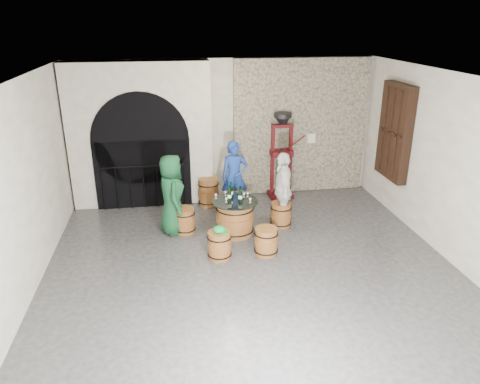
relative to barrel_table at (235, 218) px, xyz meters
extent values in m
plane|color=#2D2D2F|center=(0.09, -1.80, -0.35)|extent=(8.00, 8.00, 0.00)
plane|color=silver|center=(0.09, 2.20, 1.25)|extent=(8.00, 0.00, 8.00)
plane|color=silver|center=(-3.41, -1.80, 1.25)|extent=(0.00, 8.00, 8.00)
plane|color=silver|center=(3.59, -1.80, 1.25)|extent=(0.00, 8.00, 8.00)
plane|color=beige|center=(0.09, -1.80, 2.85)|extent=(8.00, 8.00, 0.00)
cube|color=#A09880|center=(1.89, 2.14, 1.25)|extent=(3.20, 0.12, 3.18)
cube|color=silver|center=(-1.81, 1.95, 1.25)|extent=(3.10, 0.50, 3.18)
cube|color=black|center=(-1.81, 1.69, 0.43)|extent=(2.10, 0.03, 1.55)
cylinder|color=black|center=(-1.81, 1.69, 1.20)|extent=(2.10, 0.03, 2.10)
cylinder|color=black|center=(-1.81, 1.62, 0.63)|extent=(1.79, 0.04, 0.04)
cylinder|color=black|center=(-2.70, 1.62, 0.14)|extent=(0.02, 0.02, 0.98)
cylinder|color=black|center=(-2.41, 1.62, 0.14)|extent=(0.02, 0.02, 0.98)
cylinder|color=black|center=(-2.11, 1.62, 0.14)|extent=(0.02, 0.02, 0.98)
cylinder|color=black|center=(-1.81, 1.62, 0.14)|extent=(0.02, 0.02, 0.98)
cylinder|color=black|center=(-1.51, 1.62, 0.14)|extent=(0.02, 0.02, 0.98)
cylinder|color=black|center=(-1.22, 1.62, 0.14)|extent=(0.02, 0.02, 0.98)
cylinder|color=black|center=(-0.92, 1.62, 0.14)|extent=(0.02, 0.02, 0.98)
cube|color=black|center=(3.48, 0.60, 1.45)|extent=(0.20, 1.10, 2.00)
cube|color=black|center=(3.43, 0.60, 1.45)|extent=(0.06, 0.88, 1.76)
cube|color=black|center=(3.46, 0.60, 1.45)|extent=(0.22, 0.92, 0.06)
cube|color=black|center=(3.46, 0.31, 1.45)|extent=(0.22, 0.06, 1.80)
cube|color=black|center=(3.46, 0.60, 1.45)|extent=(0.22, 0.06, 1.80)
cube|color=black|center=(3.46, 0.89, 1.45)|extent=(0.22, 0.06, 1.80)
cylinder|color=brown|center=(0.00, 0.00, -0.02)|extent=(0.70, 0.70, 0.66)
cylinder|color=brown|center=(0.00, 0.00, -0.02)|extent=(0.75, 0.75, 0.15)
torus|color=black|center=(0.00, 0.00, -0.24)|extent=(0.75, 0.75, 0.02)
torus|color=black|center=(0.00, 0.00, 0.21)|extent=(0.75, 0.75, 0.02)
cylinder|color=brown|center=(0.00, 0.00, 0.32)|extent=(0.72, 0.72, 0.02)
cylinder|color=black|center=(0.00, 0.00, 0.35)|extent=(0.91, 0.91, 0.01)
cylinder|color=brown|center=(-0.98, 0.23, -0.10)|extent=(0.40, 0.40, 0.49)
cylinder|color=brown|center=(-0.98, 0.23, -0.10)|extent=(0.43, 0.43, 0.11)
torus|color=black|center=(-0.98, 0.23, -0.27)|extent=(0.44, 0.44, 0.02)
torus|color=black|center=(-0.98, 0.23, 0.06)|extent=(0.44, 0.44, 0.02)
cylinder|color=brown|center=(-0.98, 0.23, 0.15)|extent=(0.41, 0.41, 0.02)
cylinder|color=brown|center=(0.14, 1.00, -0.10)|extent=(0.40, 0.40, 0.49)
cylinder|color=brown|center=(0.14, 1.00, -0.10)|extent=(0.43, 0.43, 0.11)
torus|color=black|center=(0.14, 1.00, -0.27)|extent=(0.44, 0.44, 0.02)
torus|color=black|center=(0.14, 1.00, 0.06)|extent=(0.44, 0.44, 0.02)
cylinder|color=brown|center=(0.14, 1.00, 0.15)|extent=(0.41, 0.41, 0.02)
cylinder|color=brown|center=(0.99, 0.20, -0.10)|extent=(0.40, 0.40, 0.49)
cylinder|color=brown|center=(0.99, 0.20, -0.10)|extent=(0.43, 0.43, 0.11)
torus|color=black|center=(0.99, 0.20, -0.27)|extent=(0.44, 0.44, 0.02)
torus|color=black|center=(0.99, 0.20, 0.06)|extent=(0.44, 0.44, 0.02)
cylinder|color=brown|center=(0.99, 0.20, 0.15)|extent=(0.41, 0.41, 0.02)
cylinder|color=brown|center=(0.44, -0.91, -0.10)|extent=(0.40, 0.40, 0.49)
cylinder|color=brown|center=(0.44, -0.91, -0.10)|extent=(0.43, 0.43, 0.11)
torus|color=black|center=(0.44, -0.91, -0.27)|extent=(0.44, 0.44, 0.02)
torus|color=black|center=(0.44, -0.91, 0.06)|extent=(0.44, 0.44, 0.02)
cylinder|color=brown|center=(0.44, -0.91, 0.15)|extent=(0.41, 0.41, 0.02)
cylinder|color=brown|center=(-0.41, -0.92, -0.10)|extent=(0.40, 0.40, 0.49)
cylinder|color=brown|center=(-0.41, -0.92, -0.10)|extent=(0.43, 0.43, 0.11)
torus|color=black|center=(-0.41, -0.92, -0.27)|extent=(0.44, 0.44, 0.02)
torus|color=black|center=(-0.41, -0.92, 0.06)|extent=(0.44, 0.44, 0.02)
cylinder|color=brown|center=(-0.41, -0.92, 0.15)|extent=(0.41, 0.41, 0.02)
ellipsoid|color=#0D9336|center=(-0.41, -0.92, 0.21)|extent=(0.22, 0.22, 0.12)
cylinder|color=#0D9336|center=(-0.33, -0.95, 0.17)|extent=(0.14, 0.14, 0.01)
imported|color=#134324|center=(-1.20, 0.28, 0.45)|extent=(0.61, 0.84, 1.61)
imported|color=navy|center=(0.16, 1.13, 0.44)|extent=(0.59, 0.39, 1.59)
imported|color=white|center=(1.00, 0.21, 0.44)|extent=(0.51, 0.97, 1.58)
cylinder|color=black|center=(-0.10, 0.02, 0.47)|extent=(0.07, 0.07, 0.22)
cylinder|color=white|center=(-0.10, 0.02, 0.46)|extent=(0.08, 0.08, 0.06)
cone|color=black|center=(-0.10, 0.02, 0.59)|extent=(0.07, 0.07, 0.05)
cylinder|color=black|center=(-0.10, 0.02, 0.65)|extent=(0.03, 0.03, 0.07)
cylinder|color=black|center=(0.10, -0.06, 0.47)|extent=(0.07, 0.07, 0.22)
cylinder|color=white|center=(0.10, -0.06, 0.46)|extent=(0.08, 0.08, 0.06)
cone|color=black|center=(0.10, -0.06, 0.59)|extent=(0.07, 0.07, 0.05)
cylinder|color=black|center=(0.10, -0.06, 0.65)|extent=(0.03, 0.03, 0.07)
cylinder|color=black|center=(-0.04, 0.19, 0.47)|extent=(0.07, 0.07, 0.22)
cylinder|color=white|center=(-0.04, 0.19, 0.46)|extent=(0.08, 0.08, 0.06)
cone|color=black|center=(-0.04, 0.19, 0.59)|extent=(0.07, 0.07, 0.05)
cylinder|color=black|center=(-0.04, 0.19, 0.65)|extent=(0.03, 0.03, 0.07)
cylinder|color=brown|center=(-0.38, 1.54, -0.04)|extent=(0.44, 0.44, 0.62)
cylinder|color=brown|center=(-0.38, 1.54, -0.04)|extent=(0.47, 0.47, 0.14)
torus|color=black|center=(-0.38, 1.54, -0.25)|extent=(0.48, 0.48, 0.02)
torus|color=black|center=(-0.38, 1.54, 0.17)|extent=(0.48, 0.48, 0.02)
cylinder|color=brown|center=(-0.38, 1.54, 0.28)|extent=(0.45, 0.45, 0.02)
cube|color=#460B10|center=(1.36, 1.81, -0.30)|extent=(0.58, 0.47, 0.11)
cube|color=#460B10|center=(1.36, 1.81, 0.74)|extent=(0.52, 0.34, 0.13)
cube|color=#460B10|center=(1.36, 1.81, 1.38)|extent=(0.51, 0.15, 0.07)
cylinder|color=black|center=(1.36, 1.81, 0.29)|extent=(0.06, 0.06, 1.07)
cylinder|color=black|center=(1.36, 1.81, 1.62)|extent=(0.41, 0.41, 0.10)
cone|color=black|center=(1.36, 1.81, 1.50)|extent=(0.41, 0.41, 0.21)
cube|color=#460B10|center=(1.15, 1.80, 0.56)|extent=(0.08, 0.08, 1.71)
cube|color=#460B10|center=(1.58, 1.82, 0.56)|extent=(0.08, 0.08, 1.71)
cylinder|color=#460B10|center=(1.69, 1.78, 0.98)|extent=(0.46, 0.06, 0.33)
cube|color=silver|center=(2.14, 2.06, 1.00)|extent=(0.18, 0.10, 0.22)
camera|label=1|loc=(-1.17, -8.08, 3.71)|focal=34.00mm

